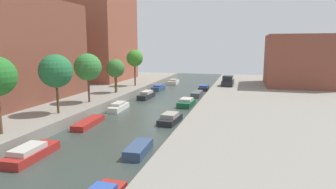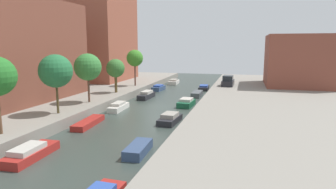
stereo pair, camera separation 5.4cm
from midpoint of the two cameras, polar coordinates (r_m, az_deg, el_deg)
name	(u,v)px [view 2 (the right image)]	position (r m, az deg, el deg)	size (l,w,h in m)	color
ground_plane	(158,107)	(35.03, -1.86, -2.36)	(84.00, 84.00, 0.00)	#333D38
quay_left	(50,97)	(41.76, -21.97, -0.42)	(20.00, 64.00, 1.00)	gray
quay_right	(293,110)	(33.85, 23.26, -2.71)	(20.00, 64.00, 1.00)	gray
apartment_tower_far	(98,6)	(55.63, -13.52, 16.50)	(10.00, 12.82, 26.38)	brown
low_block_right	(300,60)	(50.00, 24.38, 6.07)	(10.00, 10.68, 7.84)	brown
street_tree_1	(56,71)	(28.55, -21.02, 4.27)	(3.05, 3.05, 5.46)	#4C4125
street_tree_2	(88,67)	(33.24, -15.34, 5.16)	(2.97, 2.97, 5.38)	brown
street_tree_3	(115,68)	(39.47, -10.18, 5.02)	(2.45, 2.45, 4.47)	brown
street_tree_4	(135,58)	(45.86, -6.47, 7.03)	(2.57, 2.57, 5.57)	brown
parked_car	(228,81)	(46.72, 11.67, 2.53)	(1.82, 4.10, 1.61)	black
moored_boat_left_0	(30,153)	(21.21, -25.21, -10.26)	(1.64, 4.25, 0.91)	maroon
moored_boat_left_1	(89,123)	(27.81, -15.19, -5.32)	(1.52, 4.65, 0.52)	maroon
moored_boat_left_2	(118,107)	(33.53, -9.59, -2.37)	(1.37, 3.93, 0.89)	beige
moored_boat_left_3	(146,95)	(40.48, -4.18, -0.14)	(1.35, 4.13, 1.01)	#232328
moored_boat_left_4	(159,88)	(47.49, -1.83, 1.29)	(1.51, 3.42, 0.91)	#33476B
moored_boat_left_5	(174,82)	(55.27, 1.19, 2.47)	(1.72, 4.07, 0.94)	beige
moored_boat_right_1	(138,149)	(20.19, -5.76, -10.55)	(1.34, 3.18, 0.64)	#33476B
moored_boat_right_2	(170,119)	(27.70, 0.44, -4.76)	(1.72, 3.53, 0.93)	#232328
moored_boat_right_3	(186,103)	(35.24, 3.64, -1.62)	(1.72, 3.52, 0.96)	#195638
moored_boat_right_4	(197,94)	(42.16, 5.72, 0.11)	(1.21, 3.65, 0.69)	#4C5156
moored_boat_right_5	(204,88)	(48.64, 7.05, 1.34)	(1.66, 3.87, 0.78)	#232328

